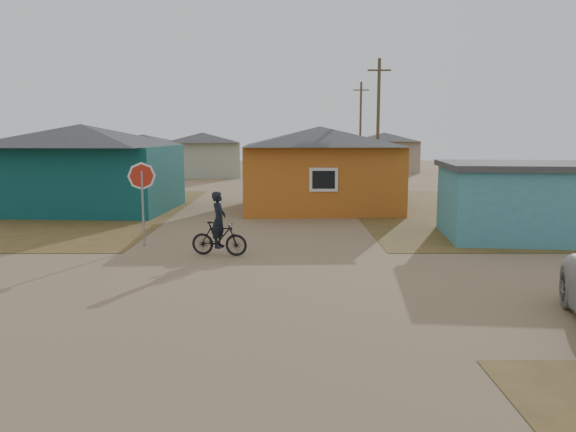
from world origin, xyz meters
name	(u,v)px	position (x,y,z in m)	size (l,w,h in m)	color
ground	(245,291)	(0.00, 0.00, 0.00)	(120.00, 120.00, 0.00)	#8C7251
grass_ne	(570,212)	(14.00, 13.00, 0.01)	(20.00, 18.00, 0.00)	brown
house_teal	(83,166)	(-8.50, 13.50, 2.05)	(8.93, 7.08, 4.00)	#0B3F40
house_yellow	(320,167)	(2.50, 14.00, 2.00)	(7.72, 6.76, 3.90)	#BC611C
shed_turquoise	(536,200)	(9.50, 6.50, 1.31)	(6.71, 4.93, 2.60)	teal
house_pale_west	(203,154)	(-6.00, 34.00, 1.86)	(7.04, 6.15, 3.60)	#A0A991
house_beige_east	(384,151)	(10.00, 40.00, 1.86)	(6.95, 6.05, 3.60)	tan
house_pale_north	(143,150)	(-14.00, 46.00, 1.75)	(6.28, 5.81, 3.40)	#A0A991
utility_pole_near	(378,124)	(6.50, 22.00, 4.14)	(1.40, 0.20, 8.00)	brown
utility_pole_far	(360,126)	(7.50, 38.00, 4.14)	(1.40, 0.20, 8.00)	brown
stop_sign	(142,185)	(-3.63, 5.17, 1.96)	(0.88, 0.07, 2.69)	gray
cyclist	(219,232)	(-1.04, 3.78, 0.69)	(1.75, 0.77, 1.91)	black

